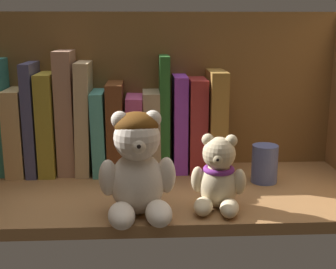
{
  "coord_description": "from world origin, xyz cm",
  "views": [
    {
      "loc": [
        -3.94,
        -79.96,
        31.74
      ],
      "look_at": [
        0.15,
        0.0,
        12.35
      ],
      "focal_mm": 49.3,
      "sensor_mm": 36.0,
      "label": 1
    }
  ],
  "objects_px": {
    "book_11": "(180,123)",
    "book_7": "(116,126)",
    "book_9": "(152,130)",
    "book_1": "(20,130)",
    "teddy_bear_larger": "(137,167)",
    "book_6": "(100,131)",
    "book_4": "(67,112)",
    "book_13": "(215,120)",
    "book_3": "(50,122)",
    "book_2": "(35,118)",
    "book_10": "(166,113)",
    "book_5": "(85,117)",
    "book_12": "(196,124)",
    "teddy_bear_smaller": "(218,178)",
    "book_0": "(1,116)",
    "pillar_candle": "(265,164)",
    "book_8": "(134,133)"
  },
  "relations": [
    {
      "from": "book_3",
      "to": "book_2",
      "type": "bearing_deg",
      "value": 180.0
    },
    {
      "from": "book_7",
      "to": "book_13",
      "type": "bearing_deg",
      "value": 0.0
    },
    {
      "from": "book_2",
      "to": "book_4",
      "type": "xyz_separation_m",
      "value": [
        0.07,
        0.0,
        0.01
      ]
    },
    {
      "from": "book_6",
      "to": "book_10",
      "type": "xyz_separation_m",
      "value": [
        0.14,
        0.0,
        0.03
      ]
    },
    {
      "from": "book_10",
      "to": "teddy_bear_larger",
      "type": "height_order",
      "value": "book_10"
    },
    {
      "from": "book_0",
      "to": "book_8",
      "type": "xyz_separation_m",
      "value": [
        0.27,
        0.0,
        -0.04
      ]
    },
    {
      "from": "book_11",
      "to": "teddy_bear_larger",
      "type": "height_order",
      "value": "book_11"
    },
    {
      "from": "book_4",
      "to": "teddy_bear_smaller",
      "type": "distance_m",
      "value": 0.36
    },
    {
      "from": "book_7",
      "to": "book_0",
      "type": "bearing_deg",
      "value": 180.0
    },
    {
      "from": "book_5",
      "to": "book_6",
      "type": "bearing_deg",
      "value": 0.0
    },
    {
      "from": "book_2",
      "to": "book_7",
      "type": "bearing_deg",
      "value": 0.0
    },
    {
      "from": "book_1",
      "to": "book_13",
      "type": "height_order",
      "value": "book_13"
    },
    {
      "from": "book_1",
      "to": "book_8",
      "type": "height_order",
      "value": "book_1"
    },
    {
      "from": "book_0",
      "to": "book_5",
      "type": "distance_m",
      "value": 0.17
    },
    {
      "from": "book_2",
      "to": "book_10",
      "type": "xyz_separation_m",
      "value": [
        0.27,
        0.0,
        0.01
      ]
    },
    {
      "from": "book_3",
      "to": "teddy_bear_larger",
      "type": "xyz_separation_m",
      "value": [
        0.18,
        -0.24,
        -0.02
      ]
    },
    {
      "from": "book_2",
      "to": "book_9",
      "type": "height_order",
      "value": "book_2"
    },
    {
      "from": "book_6",
      "to": "teddy_bear_smaller",
      "type": "height_order",
      "value": "book_6"
    },
    {
      "from": "book_3",
      "to": "book_9",
      "type": "relative_size",
      "value": 1.23
    },
    {
      "from": "book_3",
      "to": "book_7",
      "type": "distance_m",
      "value": 0.13
    },
    {
      "from": "book_10",
      "to": "teddy_bear_larger",
      "type": "bearing_deg",
      "value": -103.23
    },
    {
      "from": "book_10",
      "to": "book_13",
      "type": "height_order",
      "value": "book_10"
    },
    {
      "from": "teddy_bear_smaller",
      "to": "pillar_candle",
      "type": "relative_size",
      "value": 1.7
    },
    {
      "from": "book_9",
      "to": "book_11",
      "type": "xyz_separation_m",
      "value": [
        0.06,
        0.0,
        0.02
      ]
    },
    {
      "from": "book_5",
      "to": "book_8",
      "type": "xyz_separation_m",
      "value": [
        0.1,
        0.0,
        -0.03
      ]
    },
    {
      "from": "pillar_candle",
      "to": "book_9",
      "type": "bearing_deg",
      "value": 156.13
    },
    {
      "from": "book_9",
      "to": "teddy_bear_larger",
      "type": "bearing_deg",
      "value": -96.23
    },
    {
      "from": "book_10",
      "to": "teddy_bear_smaller",
      "type": "distance_m",
      "value": 0.24
    },
    {
      "from": "book_9",
      "to": "teddy_bear_larger",
      "type": "xyz_separation_m",
      "value": [
        -0.03,
        -0.24,
        -0.0
      ]
    },
    {
      "from": "pillar_candle",
      "to": "book_11",
      "type": "bearing_deg",
      "value": 148.82
    },
    {
      "from": "book_7",
      "to": "book_10",
      "type": "xyz_separation_m",
      "value": [
        0.1,
        0.0,
        0.03
      ]
    },
    {
      "from": "book_4",
      "to": "book_7",
      "type": "distance_m",
      "value": 0.1
    },
    {
      "from": "book_12",
      "to": "teddy_bear_larger",
      "type": "height_order",
      "value": "book_12"
    },
    {
      "from": "book_11",
      "to": "book_7",
      "type": "bearing_deg",
      "value": 180.0
    },
    {
      "from": "book_12",
      "to": "book_5",
      "type": "bearing_deg",
      "value": 180.0
    },
    {
      "from": "book_4",
      "to": "pillar_candle",
      "type": "distance_m",
      "value": 0.4
    },
    {
      "from": "book_11",
      "to": "teddy_bear_smaller",
      "type": "xyz_separation_m",
      "value": [
        0.05,
        -0.22,
        -0.04
      ]
    },
    {
      "from": "book_10",
      "to": "book_5",
      "type": "bearing_deg",
      "value": 180.0
    },
    {
      "from": "book_6",
      "to": "book_12",
      "type": "xyz_separation_m",
      "value": [
        0.2,
        0.0,
        0.01
      ]
    },
    {
      "from": "book_5",
      "to": "book_7",
      "type": "xyz_separation_m",
      "value": [
        0.06,
        0.0,
        -0.02
      ]
    },
    {
      "from": "book_11",
      "to": "pillar_candle",
      "type": "distance_m",
      "value": 0.19
    },
    {
      "from": "book_4",
      "to": "book_9",
      "type": "xyz_separation_m",
      "value": [
        0.17,
        0.0,
        -0.04
      ]
    },
    {
      "from": "book_0",
      "to": "book_1",
      "type": "relative_size",
      "value": 1.34
    },
    {
      "from": "book_11",
      "to": "book_12",
      "type": "relative_size",
      "value": 1.03
    },
    {
      "from": "book_6",
      "to": "book_11",
      "type": "xyz_separation_m",
      "value": [
        0.16,
        0.0,
        0.01
      ]
    },
    {
      "from": "book_1",
      "to": "pillar_candle",
      "type": "height_order",
      "value": "book_1"
    },
    {
      "from": "book_4",
      "to": "book_13",
      "type": "height_order",
      "value": "book_4"
    },
    {
      "from": "book_1",
      "to": "teddy_bear_larger",
      "type": "bearing_deg",
      "value": -44.69
    },
    {
      "from": "book_6",
      "to": "book_13",
      "type": "relative_size",
      "value": 0.81
    },
    {
      "from": "book_4",
      "to": "book_7",
      "type": "height_order",
      "value": "book_4"
    }
  ]
}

